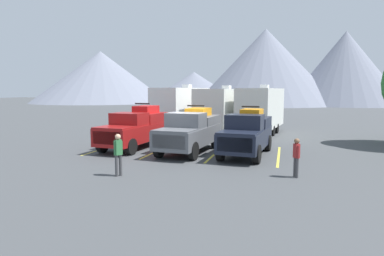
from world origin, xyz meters
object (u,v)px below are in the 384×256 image
(pickup_truck_a, at_px, (136,128))
(camper_trailer_b, at_px, (222,108))
(camper_trailer_c, at_px, (261,108))
(person_a, at_px, (118,152))
(pickup_truck_c, at_px, (247,133))
(camper_trailer_a, at_px, (182,107))
(person_b, at_px, (296,155))
(pickup_truck_b, at_px, (191,130))

(pickup_truck_a, bearing_deg, camper_trailer_b, 66.46)
(camper_trailer_c, distance_m, person_a, 15.43)
(pickup_truck_a, xyz_separation_m, camper_trailer_c, (6.67, 8.47, 0.83))
(pickup_truck_c, bearing_deg, camper_trailer_a, 125.98)
(pickup_truck_a, relative_size, person_b, 3.63)
(pickup_truck_c, relative_size, person_a, 3.19)
(camper_trailer_b, xyz_separation_m, person_b, (5.29, -12.93, -1.11))
(pickup_truck_a, distance_m, pickup_truck_b, 3.51)
(camper_trailer_b, bearing_deg, person_b, -67.73)
(person_a, height_order, person_b, person_a)
(person_a, bearing_deg, camper_trailer_b, 84.23)
(person_a, bearing_deg, pickup_truck_a, 109.07)
(pickup_truck_b, bearing_deg, camper_trailer_c, 70.28)
(camper_trailer_a, xyz_separation_m, camper_trailer_b, (3.35, 0.14, -0.04))
(camper_trailer_b, distance_m, person_b, 14.01)
(person_b, bearing_deg, person_a, -166.24)
(pickup_truck_a, distance_m, person_a, 6.61)
(camper_trailer_c, bearing_deg, pickup_truck_b, -109.72)
(camper_trailer_a, xyz_separation_m, person_a, (1.88, -14.44, -1.07))
(pickup_truck_b, relative_size, camper_trailer_c, 0.68)
(pickup_truck_c, distance_m, camper_trailer_b, 9.33)
(person_b, bearing_deg, pickup_truck_b, 142.70)
(pickup_truck_b, xyz_separation_m, pickup_truck_c, (3.09, -0.03, -0.01))
(pickup_truck_b, height_order, person_a, pickup_truck_b)
(camper_trailer_a, distance_m, person_a, 14.60)
(pickup_truck_c, xyz_separation_m, camper_trailer_a, (-6.29, 8.67, 0.86))
(person_a, distance_m, person_b, 6.97)
(pickup_truck_c, bearing_deg, pickup_truck_b, 179.36)
(camper_trailer_c, bearing_deg, person_b, -80.21)
(camper_trailer_a, bearing_deg, pickup_truck_b, -69.66)
(camper_trailer_b, relative_size, person_b, 5.14)
(pickup_truck_a, height_order, person_b, pickup_truck_a)
(pickup_truck_c, bearing_deg, camper_trailer_c, 89.35)
(camper_trailer_a, height_order, person_a, camper_trailer_a)
(pickup_truck_b, xyz_separation_m, camper_trailer_a, (-3.20, 8.64, 0.85))
(person_b, bearing_deg, pickup_truck_a, 152.79)
(pickup_truck_c, height_order, camper_trailer_b, camper_trailer_b)
(camper_trailer_a, relative_size, person_a, 4.78)
(pickup_truck_c, distance_m, camper_trailer_a, 10.75)
(pickup_truck_b, bearing_deg, camper_trailer_a, 110.34)
(camper_trailer_b, bearing_deg, pickup_truck_a, -113.54)
(pickup_truck_a, height_order, camper_trailer_b, camper_trailer_b)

